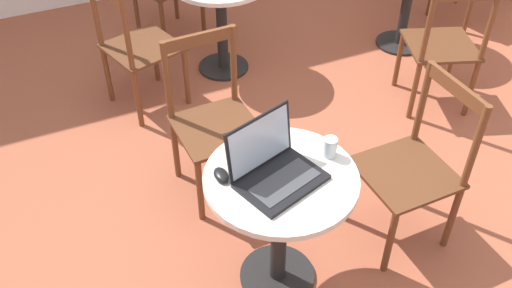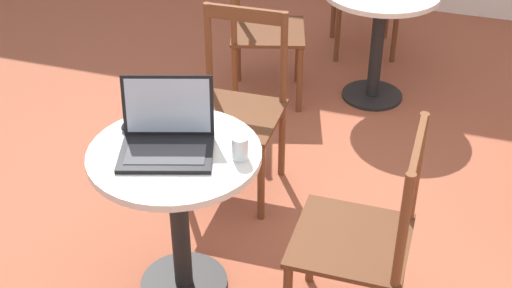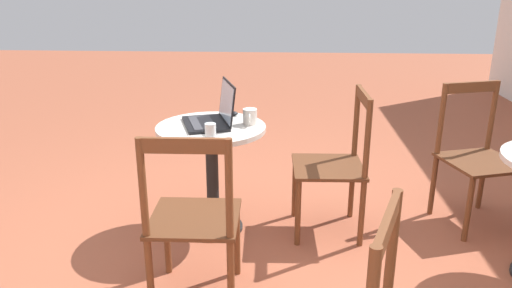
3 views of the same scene
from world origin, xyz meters
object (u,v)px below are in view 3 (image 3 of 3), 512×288
(chair_near_back, at_px, (336,165))
(chair_near_right, at_px, (193,220))
(mug, at_px, (250,117))
(drinking_glass, at_px, (210,131))
(chair_far_left, at_px, (476,157))
(laptop, at_px, (212,116))
(cafe_table_near, at_px, (212,153))
(mouse, at_px, (230,113))

(chair_near_back, distance_m, chair_near_right, 1.10)
(mug, relative_size, drinking_glass, 1.36)
(chair_far_left, height_order, laptop, laptop)
(chair_near_right, distance_m, mug, 0.89)
(chair_far_left, xyz_separation_m, drinking_glass, (0.47, -1.69, 0.30))
(chair_near_back, xyz_separation_m, chair_far_left, (-0.18, 0.94, 0.00))
(mug, bearing_deg, cafe_table_near, -78.24)
(chair_near_right, relative_size, laptop, 2.18)
(laptop, relative_size, mug, 3.36)
(chair_near_right, xyz_separation_m, mug, (-0.81, 0.23, 0.30))
(mouse, bearing_deg, laptop, -23.76)
(mouse, bearing_deg, chair_near_right, -4.97)
(chair_near_right, distance_m, chair_far_left, 1.96)
(laptop, distance_m, drinking_glass, 0.29)
(chair_near_right, bearing_deg, cafe_table_near, -179.16)
(cafe_table_near, height_order, drinking_glass, drinking_glass)
(laptop, relative_size, mouse, 4.27)
(laptop, bearing_deg, chair_near_back, 89.42)
(chair_near_back, bearing_deg, chair_near_right, -44.57)
(cafe_table_near, distance_m, drinking_glass, 0.34)
(cafe_table_near, relative_size, chair_near_back, 0.76)
(chair_far_left, xyz_separation_m, mouse, (-0.03, -1.62, 0.27))
(laptop, bearing_deg, chair_far_left, 95.88)
(chair_near_right, height_order, drinking_glass, chair_near_right)
(chair_near_right, height_order, mug, chair_near_right)
(chair_near_back, bearing_deg, mouse, -107.48)
(cafe_table_near, bearing_deg, drinking_glass, 7.76)
(drinking_glass, bearing_deg, mouse, 172.81)
(cafe_table_near, bearing_deg, chair_near_back, 91.65)
(mouse, relative_size, drinking_glass, 1.07)
(chair_near_right, relative_size, mug, 7.34)
(drinking_glass, bearing_deg, chair_near_back, 110.64)
(mug, bearing_deg, laptop, -85.22)
(drinking_glass, bearing_deg, cafe_table_near, -172.24)
(cafe_table_near, bearing_deg, laptop, 167.86)
(laptop, xyz_separation_m, mouse, (-0.21, 0.09, -0.04))
(chair_near_back, xyz_separation_m, mouse, (-0.22, -0.68, 0.27))
(chair_far_left, bearing_deg, cafe_table_near, -83.14)
(mouse, relative_size, mug, 0.79)
(chair_near_right, height_order, laptop, laptop)
(cafe_table_near, bearing_deg, chair_near_right, 0.84)
(cafe_table_near, relative_size, chair_far_left, 0.76)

